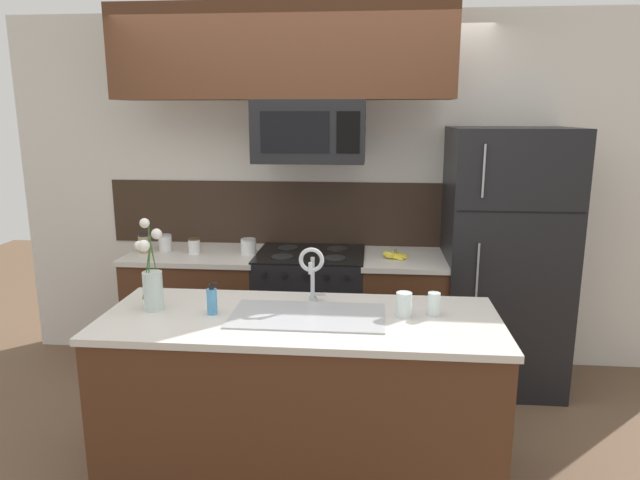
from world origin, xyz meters
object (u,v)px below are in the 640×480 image
object	(u,v)px
storage_jar_medium	(165,243)
storage_jar_short	(194,246)
dish_soap_bottle	(212,301)
drinking_glass	(404,305)
flower_vase	(152,282)
refrigerator	(503,260)
storage_jar_tall	(145,243)
banana_bunch	(395,256)
sink_faucet	(312,267)
storage_jar_squat	(248,246)
stove_range	(311,314)
spare_glass	(434,304)
microwave	(310,131)

from	to	relation	value
storage_jar_medium	storage_jar_short	size ratio (longest dim) A/B	1.08
storage_jar_medium	dish_soap_bottle	distance (m)	1.46
drinking_glass	flower_vase	distance (m)	1.28
refrigerator	storage_jar_tall	xyz separation A→B (m)	(-2.54, -0.06, 0.08)
storage_jar_short	banana_bunch	distance (m)	1.43
storage_jar_medium	sink_faucet	distance (m)	1.61
storage_jar_tall	storage_jar_short	bearing A→B (deg)	0.61
storage_jar_squat	sink_faucet	xyz separation A→B (m)	(0.57, -1.04, 0.14)
dish_soap_bottle	flower_vase	size ratio (longest dim) A/B	0.35
storage_jar_short	banana_bunch	xyz separation A→B (m)	(1.43, -0.02, -0.03)
stove_range	storage_jar_squat	world-z (taller)	storage_jar_squat
refrigerator	drinking_glass	size ratio (longest dim) A/B	14.59
stove_range	drinking_glass	xyz separation A→B (m)	(0.60, -1.21, 0.51)
dish_soap_bottle	banana_bunch	bearing A→B (deg)	51.50
storage_jar_short	storage_jar_medium	bearing A→B (deg)	166.29
dish_soap_bottle	drinking_glass	distance (m)	0.95
dish_soap_bottle	spare_glass	xyz separation A→B (m)	(1.10, 0.08, -0.01)
stove_range	spare_glass	distance (m)	1.48
drinking_glass	spare_glass	size ratio (longest dim) A/B	1.05
flower_vase	storage_jar_squat	bearing A→B (deg)	79.06
storage_jar_medium	drinking_glass	bearing A→B (deg)	-36.46
sink_faucet	spare_glass	world-z (taller)	sink_faucet
stove_range	banana_bunch	xyz separation A→B (m)	(0.60, -0.06, 0.47)
refrigerator	flower_vase	distance (m)	2.37
microwave	flower_vase	size ratio (longest dim) A/B	1.60
storage_jar_short	storage_jar_squat	bearing A→B (deg)	3.47
refrigerator	storage_jar_short	size ratio (longest dim) A/B	16.29
storage_jar_short	flower_vase	world-z (taller)	flower_vase
microwave	drinking_glass	bearing A→B (deg)	-63.35
storage_jar_squat	sink_faucet	size ratio (longest dim) A/B	0.36
refrigerator	storage_jar_medium	xyz separation A→B (m)	(-2.41, 0.00, 0.07)
storage_jar_medium	storage_jar_short	xyz separation A→B (m)	(0.23, -0.06, -0.00)
microwave	stove_range	bearing A→B (deg)	90.16
storage_jar_medium	storage_jar_short	world-z (taller)	storage_jar_medium
storage_jar_tall	microwave	bearing A→B (deg)	0.86
storage_jar_tall	flower_vase	bearing A→B (deg)	-66.16
storage_jar_tall	dish_soap_bottle	bearing A→B (deg)	-55.43
banana_bunch	dish_soap_bottle	xyz separation A→B (m)	(-0.95, -1.20, 0.05)
storage_jar_squat	microwave	bearing A→B (deg)	-1.24
storage_jar_medium	drinking_glass	distance (m)	2.07
dish_soap_bottle	flower_vase	xyz separation A→B (m)	(-0.32, 0.04, 0.07)
stove_range	storage_jar_tall	bearing A→B (deg)	-178.14
stove_range	microwave	distance (m)	1.31
banana_bunch	spare_glass	xyz separation A→B (m)	(0.15, -1.12, 0.04)
stove_range	flower_vase	world-z (taller)	flower_vase
refrigerator	spare_glass	xyz separation A→B (m)	(-0.60, -1.20, 0.07)
microwave	storage_jar_tall	xyz separation A→B (m)	(-1.20, -0.02, -0.79)
refrigerator	storage_jar_short	world-z (taller)	refrigerator
refrigerator	storage_jar_short	distance (m)	2.18
drinking_glass	stove_range	bearing A→B (deg)	116.25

